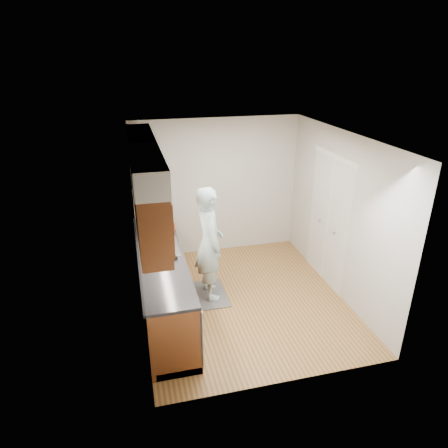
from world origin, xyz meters
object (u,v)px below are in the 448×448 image
person (209,236)px  soda_can (173,228)px  soap_bottle_b (168,226)px  soap_bottle_c (154,221)px  dish_rack (160,258)px  soap_bottle_a (160,228)px  steel_can (161,233)px

person → soda_can: person is taller
soap_bottle_b → soap_bottle_c: bearing=133.0°
dish_rack → soap_bottle_a: bearing=61.7°
steel_can → soda_can: bearing=31.8°
soap_bottle_b → dish_rack: (-0.22, -0.91, -0.06)m
soap_bottle_c → soda_can: 0.38m
person → steel_can: 0.75m
soda_can → steel_can: soda_can is taller
soap_bottle_a → soap_bottle_c: size_ratio=1.51×
soap_bottle_a → soap_bottle_c: soap_bottle_a is taller
soap_bottle_b → soap_bottle_c: soap_bottle_c is taller
soap_bottle_b → soap_bottle_c: size_ratio=0.89×
person → soap_bottle_a: size_ratio=6.93×
soap_bottle_a → steel_can: bearing=29.8°
soap_bottle_b → person: bearing=-42.6°
person → soap_bottle_a: 0.76m
person → dish_rack: person is taller
person → soda_can: 0.66m
soda_can → dish_rack: 0.91m
soap_bottle_c → soda_can: bearing=-45.4°
person → soap_bottle_b: bearing=42.9°
person → soap_bottle_c: person is taller
soap_bottle_a → steel_can: (0.01, 0.01, -0.09)m
soap_bottle_a → dish_rack: bearing=-95.8°
soap_bottle_b → dish_rack: bearing=-103.3°
steel_can → dish_rack: steel_can is taller
person → steel_can: (-0.67, 0.34, -0.02)m
person → soap_bottle_a: bearing=59.9°
soap_bottle_c → dish_rack: 1.14m
steel_can → soap_bottle_b: bearing=52.2°
person → steel_can: size_ratio=17.59×
soap_bottle_b → soda_can: 0.08m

